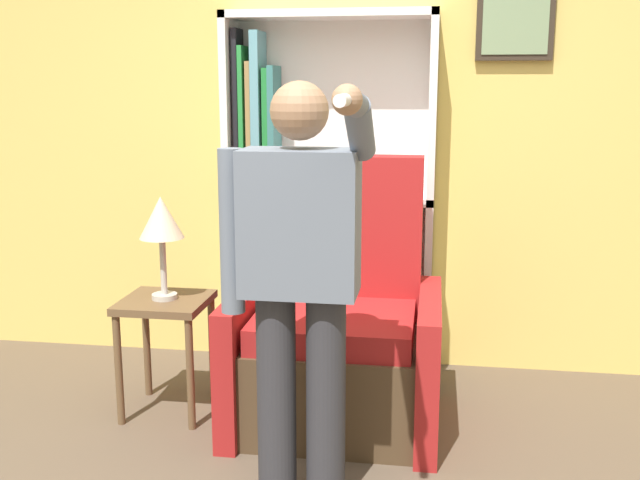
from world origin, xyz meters
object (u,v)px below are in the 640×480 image
bookcase (303,211)px  armchair (337,340)px  side_table (166,321)px  person_standing (299,272)px  table_lamp (161,222)px

bookcase → armchair: bearing=-66.7°
armchair → side_table: bearing=-175.7°
armchair → person_standing: (-0.04, -0.76, 0.53)m
bookcase → side_table: (-0.55, -0.71, -0.44)m
bookcase → table_lamp: (-0.55, -0.71, 0.05)m
person_standing → bookcase: bearing=99.5°
person_standing → table_lamp: size_ratio=3.22×
bookcase → person_standing: bookcase is taller
bookcase → side_table: size_ratio=3.40×
armchair → table_lamp: armchair is taller
armchair → side_table: (-0.83, -0.06, 0.08)m
armchair → table_lamp: 1.01m
bookcase → side_table: 1.00m
table_lamp → armchair: bearing=4.3°
bookcase → armchair: 0.87m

